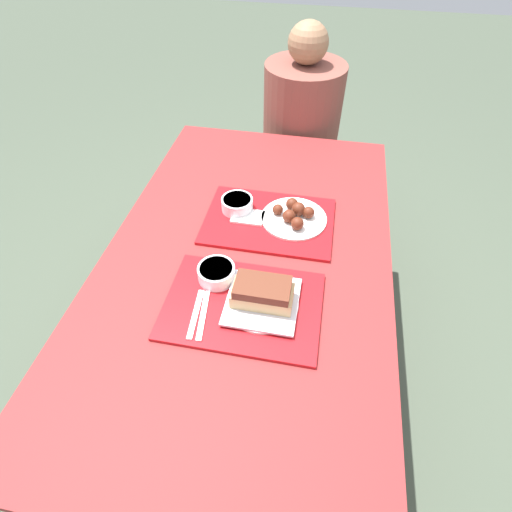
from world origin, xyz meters
TOP-DOWN VIEW (x-y plane):
  - ground_plane at (0.00, 0.00)m, footprint 12.00×12.00m
  - picnic_table at (0.00, 0.00)m, footprint 0.93×1.59m
  - picnic_bench_far at (0.00, 1.02)m, footprint 0.89×0.28m
  - tray_near at (0.03, -0.21)m, footprint 0.45×0.32m
  - tray_far at (0.04, 0.18)m, footprint 0.45×0.32m
  - bowl_coleslaw_near at (-0.07, -0.12)m, footprint 0.11×0.11m
  - brisket_sandwich_plate at (0.09, -0.19)m, footprint 0.21×0.21m
  - plastic_fork_near at (-0.09, -0.27)m, footprint 0.03×0.17m
  - plastic_knife_near at (-0.07, -0.27)m, footprint 0.04×0.17m
  - bowl_coleslaw_far at (-0.08, 0.21)m, footprint 0.11×0.11m
  - wings_plate_far at (0.13, 0.20)m, footprint 0.23×0.23m
  - napkin_far at (-0.03, 0.17)m, footprint 0.11×0.08m
  - person_seated_across at (0.07, 1.02)m, footprint 0.38×0.38m

SIDE VIEW (x-z plane):
  - ground_plane at x=0.00m, z-range 0.00..0.00m
  - picnic_bench_far at x=0.00m, z-range 0.16..0.60m
  - picnic_table at x=0.00m, z-range 0.28..1.02m
  - person_seated_across at x=0.07m, z-range 0.38..1.09m
  - tray_near at x=0.03m, z-range 0.74..0.75m
  - tray_far at x=0.04m, z-range 0.74..0.75m
  - plastic_fork_near at x=-0.09m, z-range 0.75..0.75m
  - plastic_knife_near at x=-0.07m, z-range 0.75..0.75m
  - napkin_far at x=-0.03m, z-range 0.75..0.76m
  - wings_plate_far at x=0.13m, z-range 0.74..0.79m
  - bowl_coleslaw_near at x=-0.07m, z-range 0.75..0.80m
  - bowl_coleslaw_far at x=-0.08m, z-range 0.75..0.80m
  - brisket_sandwich_plate at x=0.09m, z-range 0.74..0.83m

